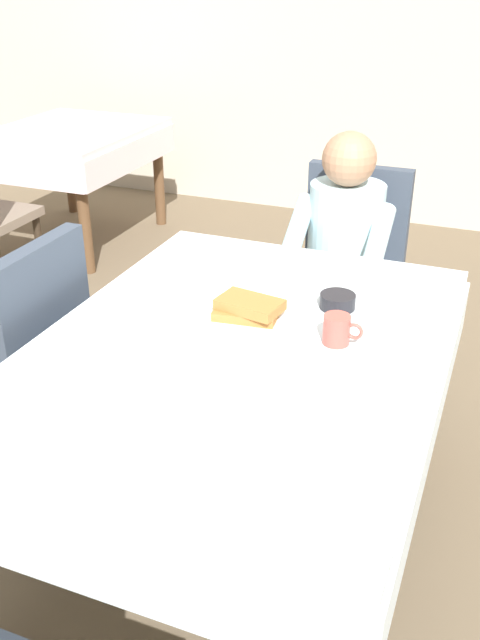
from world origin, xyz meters
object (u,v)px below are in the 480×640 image
chair_diner (349,263)px  diner_person (342,245)px  syrup_pitcher (185,284)px  fork_left_of_plate (185,314)px  chair_left_side (24,355)px  background_table_far (71,147)px  dining_table_main (240,369)px  cup_coffee (337,330)px  bowl_butter (337,301)px  plate_breakfast (246,321)px  spoon_near_edge (196,373)px  breakfast_stack (248,308)px  knife_right_of_plate (306,337)px

chair_diner → diner_person: size_ratio=0.83×
syrup_pitcher → fork_left_of_plate: size_ratio=0.44×
chair_left_side → syrup_pitcher: chair_left_side is taller
background_table_far → dining_table_main: bearing=-47.0°
diner_person → cup_coffee: bearing=103.0°
background_table_far → bowl_butter: bearing=-39.9°
diner_person → bowl_butter: bearing=102.6°
plate_breakfast → dining_table_main: bearing=-77.6°
fork_left_of_plate → spoon_near_edge: (0.17, -0.29, 0.00)m
bowl_butter → diner_person: bearing=102.6°
bowl_butter → syrup_pitcher: 0.48m
plate_breakfast → breakfast_stack: breakfast_stack is taller
breakfast_stack → background_table_far: (-2.01, 2.05, -0.16)m
breakfast_stack → cup_coffee: (0.28, -0.03, -0.00)m
dining_table_main → knife_right_of_plate: size_ratio=7.62×
chair_diner → cup_coffee: bearing=101.2°
cup_coffee → fork_left_of_plate: cup_coffee is taller
fork_left_of_plate → knife_right_of_plate: same height
fork_left_of_plate → background_table_far: 2.76m
diner_person → plate_breakfast: size_ratio=4.00×
spoon_near_edge → chair_left_side: bearing=177.5°
dining_table_main → chair_left_side: chair_left_side is taller
chair_diner → spoon_near_edge: bearing=86.5°
dining_table_main → spoon_near_edge: bearing=-101.9°
bowl_butter → background_table_far: 2.91m
diner_person → breakfast_stack: size_ratio=5.31×
dining_table_main → chair_left_side: (-0.77, 0.00, -0.12)m
bowl_butter → spoon_near_edge: bearing=-115.4°
chair_diner → fork_left_of_plate: 1.13m
plate_breakfast → knife_right_of_plate: size_ratio=1.40×
breakfast_stack → cup_coffee: bearing=-6.2°
diner_person → bowl_butter: size_ratio=10.18×
chair_diner → breakfast_stack: size_ratio=4.41×
syrup_pitcher → spoon_near_edge: bearing=-61.1°
dining_table_main → plate_breakfast: 0.15m
plate_breakfast → knife_right_of_plate: plate_breakfast is taller
dining_table_main → spoon_near_edge: 0.22m
syrup_pitcher → spoon_near_edge: syrup_pitcher is taller
bowl_butter → syrup_pitcher: size_ratio=1.38×
plate_breakfast → spoon_near_edge: plate_breakfast is taller
chair_left_side → spoon_near_edge: bearing=-105.3°
dining_table_main → background_table_far: size_ratio=1.36×
dining_table_main → bowl_butter: bowl_butter is taller
bowl_butter → knife_right_of_plate: (-0.03, -0.22, -0.02)m
breakfast_stack → fork_left_of_plate: bearing=-171.2°
breakfast_stack → chair_left_side: bearing=-170.7°
diner_person → cup_coffee: 0.95m
chair_diner → diner_person: bearing=90.0°
chair_diner → breakfast_stack: bearing=86.5°
plate_breakfast → spoon_near_edge: 0.31m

